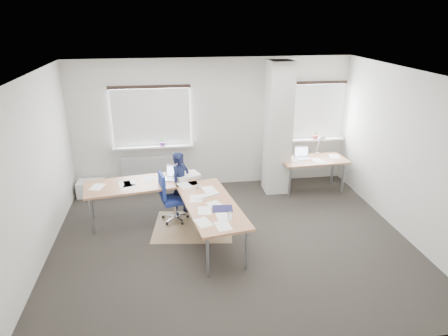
{
  "coord_description": "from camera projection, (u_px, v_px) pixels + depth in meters",
  "views": [
    {
      "loc": [
        -1.01,
        -5.82,
        3.64
      ],
      "look_at": [
        0.0,
        0.9,
        0.99
      ],
      "focal_mm": 32.0,
      "sensor_mm": 36.0,
      "label": 1
    }
  ],
  "objects": [
    {
      "name": "person",
      "position": [
        181.0,
        184.0,
        7.52
      ],
      "size": [
        0.53,
        0.54,
        1.26
      ],
      "primitive_type": "imported",
      "rotation": [
        0.0,
        0.0,
        0.84
      ],
      "color": "black",
      "rests_on": "ground"
    },
    {
      "name": "room_shell",
      "position": [
        239.0,
        135.0,
        6.64
      ],
      "size": [
        6.04,
        5.04,
        2.82
      ],
      "color": "beige",
      "rests_on": "ground"
    },
    {
      "name": "floor_mat",
      "position": [
        193.0,
        226.0,
        7.28
      ],
      "size": [
        1.54,
        1.36,
        0.01
      ],
      "primitive_type": "cube",
      "rotation": [
        0.0,
        0.0,
        -0.14
      ],
      "color": "#8A6E4B",
      "rests_on": "ground"
    },
    {
      "name": "ground",
      "position": [
        232.0,
        241.0,
        6.83
      ],
      "size": [
        6.0,
        6.0,
        0.0
      ],
      "primitive_type": "plane",
      "color": "black",
      "rests_on": "ground"
    },
    {
      "name": "task_chair",
      "position": [
        173.0,
        208.0,
        7.4
      ],
      "size": [
        0.54,
        0.52,
        0.97
      ],
      "rotation": [
        0.0,
        0.0,
        0.22
      ],
      "color": "navy",
      "rests_on": "ground"
    },
    {
      "name": "desk_side",
      "position": [
        313.0,
        161.0,
        8.54
      ],
      "size": [
        1.43,
        0.78,
        1.22
      ],
      "rotation": [
        0.0,
        0.0,
        0.05
      ],
      "color": "#9D6644",
      "rests_on": "ground"
    },
    {
      "name": "white_crate",
      "position": [
        91.0,
        188.0,
        8.47
      ],
      "size": [
        0.57,
        0.41,
        0.33
      ],
      "primitive_type": "cube",
      "rotation": [
        0.0,
        0.0,
        -0.05
      ],
      "color": "white",
      "rests_on": "ground"
    },
    {
      "name": "desk_main",
      "position": [
        176.0,
        194.0,
        6.96
      ],
      "size": [
        2.77,
        2.63,
        0.96
      ],
      "rotation": [
        0.0,
        0.0,
        0.15
      ],
      "color": "#9D6644",
      "rests_on": "ground"
    }
  ]
}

